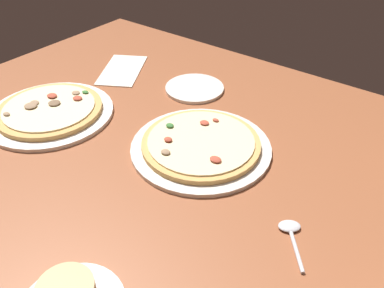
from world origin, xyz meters
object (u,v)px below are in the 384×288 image
Objects in this scene: side_plate at (195,88)px; spoon at (291,232)px; pizza_main at (201,145)px; pizza_side at (50,111)px; paper_menu at (122,70)px.

side_plate is 54.19cm from spoon.
pizza_main is 1.00× the size of pizza_side.
pizza_main reaches higher than side_plate.
side_plate is (17.49, -20.99, -0.72)cm from pizza_main.
pizza_side is (38.46, 11.41, -0.01)cm from pizza_main.
pizza_main is 1.53× the size of paper_menu.
pizza_main is at bearing -163.47° from pizza_side.
side_plate is at bearing -122.91° from pizza_side.
pizza_main is 28.72cm from spoon.
paper_menu is (3.61, -28.69, -1.01)cm from pizza_side.
side_plate is (-20.97, -32.40, -0.71)cm from pizza_side.
spoon is (-68.93, 27.43, 0.31)cm from paper_menu.
pizza_main is at bearing -20.71° from spoon.
side_plate is at bearing -35.08° from spoon.
pizza_side is at bearing 1.11° from spoon.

